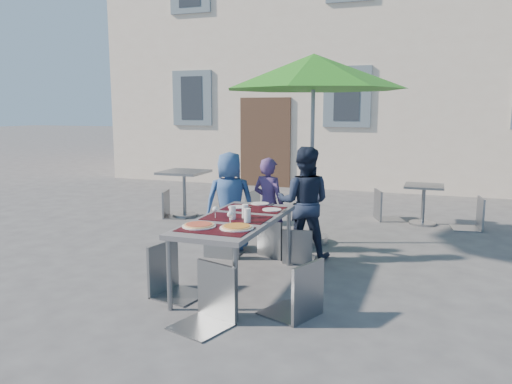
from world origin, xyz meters
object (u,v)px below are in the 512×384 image
at_px(dining_table, 236,223).
at_px(chair_1, 275,215).
at_px(child_2, 304,203).
at_px(bg_chair_l_0, 171,188).
at_px(child_1, 269,204).
at_px(chair_5, 208,259).
at_px(chair_4, 299,254).
at_px(cafe_table_0, 184,184).
at_px(chair_2, 299,225).
at_px(cafe_table_1, 423,199).
at_px(chair_3, 170,238).
at_px(patio_umbrella, 314,73).
at_px(bg_chair_l_1, 385,187).
at_px(pizza_near_right, 237,227).
at_px(chair_0, 222,215).
at_px(bg_chair_r_1, 475,194).
at_px(child_0, 230,201).
at_px(bg_chair_r_0, 247,186).
at_px(pizza_near_left, 199,225).

distance_m(dining_table, chair_1, 1.20).
xyz_separation_m(child_2, bg_chair_l_0, (-2.84, 1.58, -0.19)).
bearing_deg(child_1, chair_5, 110.50).
distance_m(chair_4, cafe_table_0, 4.76).
bearing_deg(chair_2, cafe_table_1, 63.03).
xyz_separation_m(child_1, chair_3, (-0.42, -1.94, -0.03)).
relative_size(patio_umbrella, bg_chair_l_1, 2.67).
bearing_deg(cafe_table_1, pizza_near_right, -111.20).
distance_m(patio_umbrella, cafe_table_0, 3.31).
bearing_deg(chair_0, dining_table, -57.79).
height_order(pizza_near_right, patio_umbrella, patio_umbrella).
bearing_deg(bg_chair_r_1, chair_2, -129.17).
distance_m(child_0, chair_3, 1.77).
bearing_deg(bg_chair_r_1, chair_1, -135.46).
height_order(child_0, chair_3, child_0).
bearing_deg(child_1, patio_umbrella, -115.31).
bearing_deg(chair_0, bg_chair_l_1, 59.54).
height_order(chair_0, patio_umbrella, patio_umbrella).
height_order(chair_0, bg_chair_r_1, bg_chair_r_1).
bearing_deg(chair_1, chair_0, -158.10).
distance_m(chair_3, cafe_table_0, 3.90).
bearing_deg(chair_1, child_0, 172.67).
height_order(child_1, chair_4, child_1).
xyz_separation_m(child_0, cafe_table_0, (-1.62, 1.74, -0.08)).
bearing_deg(pizza_near_right, bg_chair_r_0, 109.29).
bearing_deg(child_1, chair_4, 130.05).
bearing_deg(chair_3, dining_table, 42.99).
height_order(pizza_near_right, chair_2, chair_2).
distance_m(chair_5, bg_chair_l_0, 4.64).
xyz_separation_m(pizza_near_left, chair_4, (1.06, -0.09, -0.17)).
bearing_deg(chair_5, chair_0, 110.58).
height_order(chair_0, cafe_table_0, chair_0).
bearing_deg(chair_2, child_2, 90.33).
bearing_deg(patio_umbrella, pizza_near_left, -102.15).
height_order(chair_4, cafe_table_1, chair_4).
bearing_deg(bg_chair_r_1, chair_0, -139.07).
height_order(chair_3, chair_5, chair_3).
bearing_deg(dining_table, child_1, 94.54).
distance_m(child_1, cafe_table_1, 3.05).
bearing_deg(child_0, chair_4, 104.20).
xyz_separation_m(pizza_near_right, chair_4, (0.68, -0.15, -0.17)).
relative_size(chair_3, chair_5, 1.01).
distance_m(child_0, bg_chair_r_0, 1.66).
xyz_separation_m(chair_1, cafe_table_0, (-2.29, 1.83, 0.04)).
relative_size(pizza_near_right, bg_chair_l_1, 0.34).
relative_size(child_0, bg_chair_l_0, 1.49).
xyz_separation_m(child_1, patio_umbrella, (0.46, 0.55, 1.76)).
height_order(dining_table, child_1, child_1).
bearing_deg(cafe_table_1, pizza_near_left, -115.25).
bearing_deg(chair_2, bg_chair_l_1, 75.47).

